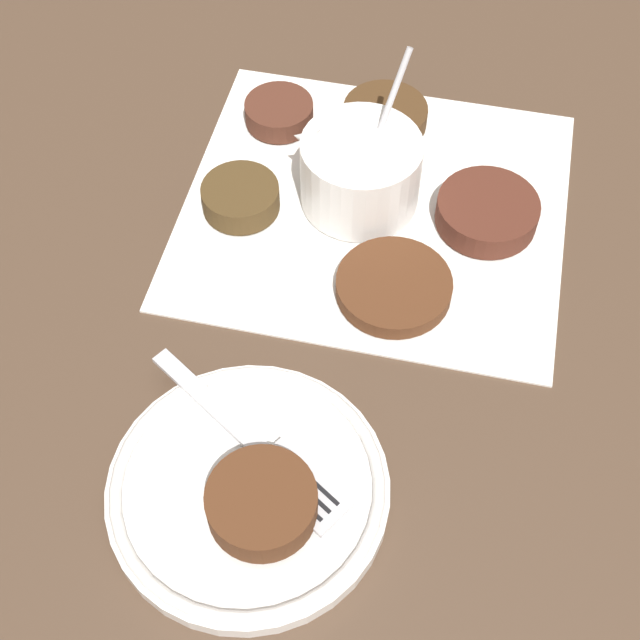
{
  "coord_description": "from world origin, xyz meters",
  "views": [
    {
      "loc": [
        -0.12,
        0.48,
        0.53
      ],
      "look_at": [
        -0.0,
        0.14,
        0.02
      ],
      "focal_mm": 50.0,
      "sensor_mm": 36.0,
      "label": 1
    }
  ],
  "objects": [
    {
      "name": "ground_plane",
      "position": [
        0.0,
        0.0,
        0.0
      ],
      "size": [
        4.0,
        4.0,
        0.0
      ],
      "primitive_type": "plane",
      "color": "#4C3828"
    },
    {
      "name": "napkin",
      "position": [
        -0.0,
        0.01,
        0.0
      ],
      "size": [
        0.33,
        0.31,
        0.0
      ],
      "color": "white",
      "rests_on": "ground_plane"
    },
    {
      "name": "sauce_bowl",
      "position": [
        0.01,
        0.01,
        0.03
      ],
      "size": [
        0.1,
        0.1,
        0.12
      ],
      "color": "white",
      "rests_on": "napkin"
    },
    {
      "name": "fritter_0",
      "position": [
        -0.04,
        0.09,
        0.01
      ],
      "size": [
        0.09,
        0.09,
        0.01
      ],
      "color": "#522D19",
      "rests_on": "napkin"
    },
    {
      "name": "fritter_1",
      "position": [
        0.11,
        -0.05,
        0.01
      ],
      "size": [
        0.06,
        0.06,
        0.02
      ],
      "color": "#4F291D",
      "rests_on": "napkin"
    },
    {
      "name": "fritter_2",
      "position": [
        -0.09,
        -0.0,
        0.01
      ],
      "size": [
        0.08,
        0.08,
        0.02
      ],
      "color": "#4E261A",
      "rests_on": "napkin"
    },
    {
      "name": "fritter_3",
      "position": [
        0.1,
        0.05,
        0.01
      ],
      "size": [
        0.06,
        0.06,
        0.02
      ],
      "color": "#48351B",
      "rests_on": "napkin"
    },
    {
      "name": "fritter_4",
      "position": [
        0.02,
        -0.08,
        0.01
      ],
      "size": [
        0.07,
        0.07,
        0.02
      ],
      "color": "#472E18",
      "rests_on": "napkin"
    },
    {
      "name": "serving_plate",
      "position": [
        0.0,
        0.27,
        0.01
      ],
      "size": [
        0.18,
        0.18,
        0.02
      ],
      "color": "white",
      "rests_on": "ground_plane"
    },
    {
      "name": "fritter_on_plate",
      "position": [
        -0.02,
        0.29,
        0.03
      ],
      "size": [
        0.07,
        0.07,
        0.02
      ],
      "color": "#512D19",
      "rests_on": "serving_plate"
    },
    {
      "name": "fork",
      "position": [
        -0.0,
        0.25,
        0.02
      ],
      "size": [
        0.16,
        0.09,
        0.0
      ],
      "color": "silver",
      "rests_on": "serving_plate"
    }
  ]
}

